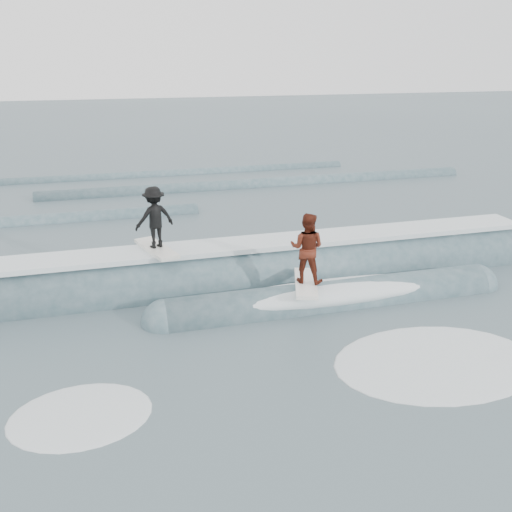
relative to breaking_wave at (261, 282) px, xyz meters
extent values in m
plane|color=#3A4B55|center=(-0.32, -5.50, -0.04)|extent=(160.00, 160.00, 0.00)
cylinder|color=#36535B|center=(-0.32, 0.39, -0.04)|extent=(19.18, 2.09, 2.09)
cylinder|color=#36535B|center=(1.48, -1.81, -0.04)|extent=(9.00, 1.22, 1.22)
sphere|color=#36535B|center=(-3.02, -1.81, -0.04)|extent=(1.22, 1.22, 1.22)
sphere|color=#36535B|center=(5.98, -1.81, -0.04)|extent=(1.22, 1.22, 1.22)
cube|color=white|center=(-0.32, 0.39, 1.07)|extent=(18.00, 1.30, 0.14)
ellipsoid|color=white|center=(1.48, -1.81, 0.26)|extent=(7.60, 1.30, 0.60)
cube|color=silver|center=(-2.92, 0.39, 1.19)|extent=(1.08, 2.07, 0.10)
imported|color=black|center=(-2.92, 0.39, 2.09)|extent=(1.24, 0.93, 1.70)
cube|color=white|center=(0.70, -1.81, 0.62)|extent=(1.15, 2.07, 0.10)
imported|color=#511B0F|center=(0.70, -1.81, 1.59)|extent=(1.13, 1.08, 1.85)
ellipsoid|color=white|center=(-5.04, -5.24, -0.04)|extent=(2.77, 1.89, 0.10)
ellipsoid|color=white|center=(3.97, -5.81, -0.04)|extent=(2.17, 1.48, 0.10)
ellipsoid|color=white|center=(2.42, -5.34, -0.04)|extent=(4.33, 2.95, 0.10)
cylinder|color=#36535B|center=(3.82, 12.50, -0.04)|extent=(22.00, 0.80, 0.80)
cylinder|color=#36535B|center=(-1.29, 16.50, -0.04)|extent=(22.00, 0.60, 0.60)
camera|label=1|loc=(-4.37, -14.78, 6.31)|focal=40.00mm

